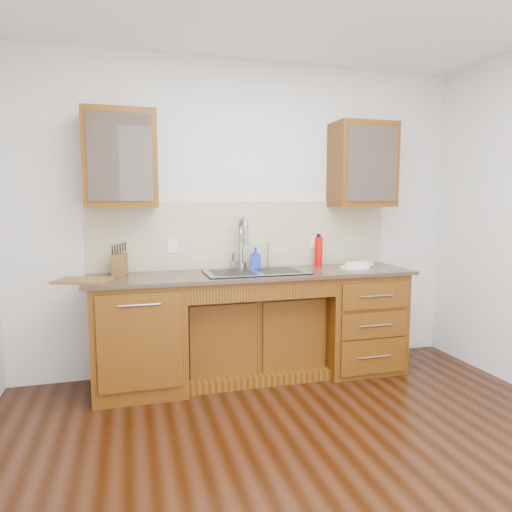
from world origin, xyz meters
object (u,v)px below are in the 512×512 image
object	(u,v)px
cutting_board	(83,281)
plate	(355,267)
knife_block	(120,264)
water_bottle	(319,251)
soap_bottle	(256,258)

from	to	relation	value
cutting_board	plate	bearing A→B (deg)	2.18
plate	knife_block	xyz separation A→B (m)	(-2.00, 0.19, 0.08)
water_bottle	knife_block	distance (m)	1.75
water_bottle	cutting_board	size ratio (longest dim) A/B	0.70
knife_block	soap_bottle	bearing A→B (deg)	15.99
soap_bottle	knife_block	world-z (taller)	soap_bottle
knife_block	cutting_board	world-z (taller)	knife_block
soap_bottle	cutting_board	distance (m)	1.43
knife_block	cutting_board	distance (m)	0.38
cutting_board	knife_block	bearing A→B (deg)	47.23
soap_bottle	plate	bearing A→B (deg)	-0.33
water_bottle	knife_block	bearing A→B (deg)	-178.29
water_bottle	plate	size ratio (longest dim) A/B	0.99
soap_bottle	plate	distance (m)	0.88
water_bottle	plate	world-z (taller)	water_bottle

